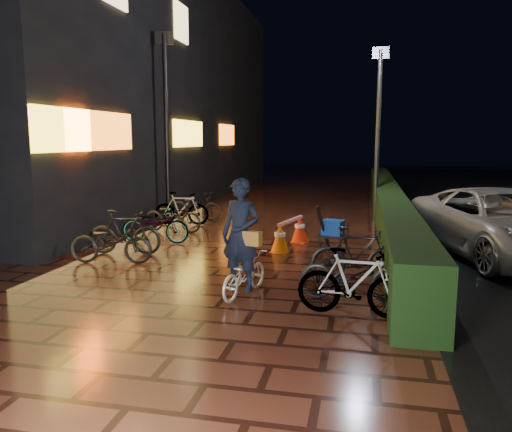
% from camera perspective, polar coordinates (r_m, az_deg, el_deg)
% --- Properties ---
extents(ground, '(80.00, 80.00, 0.00)m').
position_cam_1_polar(ground, '(8.51, -6.06, -7.72)').
color(ground, '#381911').
rests_on(ground, ground).
extents(hedge, '(0.70, 20.00, 1.00)m').
position_cam_1_polar(hedge, '(15.87, 14.71, 1.57)').
color(hedge, black).
rests_on(hedge, ground).
extents(van, '(3.63, 5.47, 1.40)m').
position_cam_1_polar(van, '(11.34, 26.35, -0.79)').
color(van, '#A6A5AA').
rests_on(van, ground).
extents(storefront_block, '(12.09, 22.00, 9.00)m').
position_cam_1_polar(storefront_block, '(22.81, -20.41, 13.49)').
color(storefront_block, black).
rests_on(storefront_block, ground).
extents(lamp_post_hedge, '(0.48, 0.14, 4.99)m').
position_cam_1_polar(lamp_post_hedge, '(15.07, 13.77, 9.81)').
color(lamp_post_hedge, black).
rests_on(lamp_post_hedge, ground).
extents(lamp_post_sf, '(0.52, 0.21, 5.44)m').
position_cam_1_polar(lamp_post_sf, '(15.06, -10.21, 10.86)').
color(lamp_post_sf, black).
rests_on(lamp_post_sf, ground).
extents(cyclist, '(0.77, 1.35, 1.83)m').
position_cam_1_polar(cyclist, '(7.66, -1.57, -4.26)').
color(cyclist, silver).
rests_on(cyclist, ground).
extents(traffic_barrier, '(0.70, 1.57, 0.64)m').
position_cam_1_polar(traffic_barrier, '(11.25, 3.94, -1.97)').
color(traffic_barrier, orange).
rests_on(traffic_barrier, ground).
extents(cart_assembly, '(0.70, 0.59, 1.07)m').
position_cam_1_polar(cart_assembly, '(10.51, 8.70, -1.53)').
color(cart_assembly, black).
rests_on(cart_assembly, ground).
extents(parked_bikes_storefront, '(1.91, 6.16, 0.94)m').
position_cam_1_polar(parked_bikes_storefront, '(12.56, -10.75, -0.41)').
color(parked_bikes_storefront, black).
rests_on(parked_bikes_storefront, ground).
extents(parked_bikes_hedge, '(1.66, 2.35, 0.94)m').
position_cam_1_polar(parked_bikes_hedge, '(7.76, 11.20, -5.99)').
color(parked_bikes_hedge, black).
rests_on(parked_bikes_hedge, ground).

